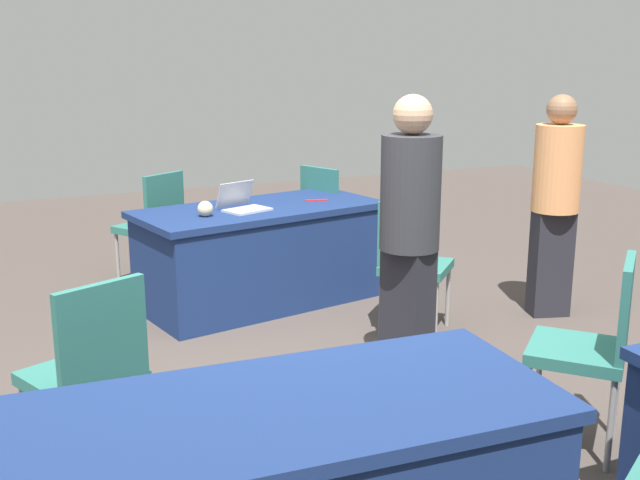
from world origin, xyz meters
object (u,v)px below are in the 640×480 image
chair_tucked_left (593,340)px  scissors_red (317,200)px  chair_near_front (406,256)px  person_attendee_browsing (555,196)px  chair_by_pillar (154,221)px  chair_aisle (89,367)px  chair_back_row (329,212)px  person_attendee_standing (410,228)px  laptop_silver (243,205)px  table_foreground (260,255)px  yarn_ball (205,209)px

chair_tucked_left → scissors_red: size_ratio=5.41×
chair_near_front → person_attendee_browsing: size_ratio=0.58×
chair_by_pillar → person_attendee_browsing: bearing=-70.2°
chair_aisle → chair_back_row: size_ratio=1.00×
chair_tucked_left → scissors_red: 2.87m
chair_near_front → chair_back_row: bearing=-138.5°
person_attendee_browsing → chair_by_pillar: bearing=158.6°
person_attendee_standing → laptop_silver: size_ratio=4.24×
chair_by_pillar → person_attendee_standing: size_ratio=0.57×
chair_aisle → chair_tucked_left: bearing=-39.6°
table_foreground → laptop_silver: 0.46m
chair_back_row → yarn_ball: size_ratio=8.63×
table_foreground → laptop_silver: laptop_silver is taller
chair_tucked_left → laptop_silver: bearing=65.2°
chair_by_pillar → chair_back_row: bearing=-44.4°
table_foreground → chair_near_front: chair_near_front is taller
chair_near_front → chair_by_pillar: size_ratio=0.99×
table_foreground → laptop_silver: bearing=28.5°
chair_tucked_left → chair_by_pillar: size_ratio=1.02×
laptop_silver → scissors_red: 0.66m
scissors_red → table_foreground: bearing=-160.4°
chair_near_front → chair_by_pillar: bearing=-97.8°
chair_by_pillar → scissors_red: 1.40m
chair_near_front → chair_tucked_left: (0.05, 1.82, 0.02)m
chair_near_front → chair_aisle: bearing=-17.6°
chair_back_row → laptop_silver: laptop_silver is taller
chair_by_pillar → person_attendee_standing: person_attendee_standing is taller
chair_back_row → person_attendee_standing: 2.37m
person_attendee_standing → scissors_red: (-0.23, -1.81, -0.17)m
table_foreground → chair_by_pillar: bearing=-52.7°
chair_by_pillar → yarn_ball: (-0.15, 1.02, 0.27)m
laptop_silver → scissors_red: (-0.65, -0.12, -0.04)m
chair_tucked_left → person_attendee_standing: 1.18m
table_foreground → person_attendee_standing: size_ratio=1.18×
chair_near_front → yarn_ball: chair_near_front is taller
yarn_ball → laptop_silver: bearing=-161.8°
chair_tucked_left → table_foreground: bearing=61.8°
table_foreground → chair_tucked_left: chair_tucked_left is taller
chair_back_row → yarn_ball: (1.30, 0.69, 0.27)m
scissors_red → chair_by_pillar: bearing=160.3°
yarn_ball → table_foreground: bearing=-158.3°
chair_aisle → chair_back_row: 3.57m
scissors_red → chair_aisle: bearing=-118.3°
laptop_silver → yarn_ball: laptop_silver is taller
person_attendee_standing → laptop_silver: person_attendee_standing is taller
chair_by_pillar → laptop_silver: bearing=-94.2°
chair_aisle → person_attendee_standing: bearing=-11.5°
chair_near_front → person_attendee_standing: 0.98m
chair_tucked_left → person_attendee_standing: size_ratio=0.58×
person_attendee_browsing → chair_near_front: bearing=-170.4°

